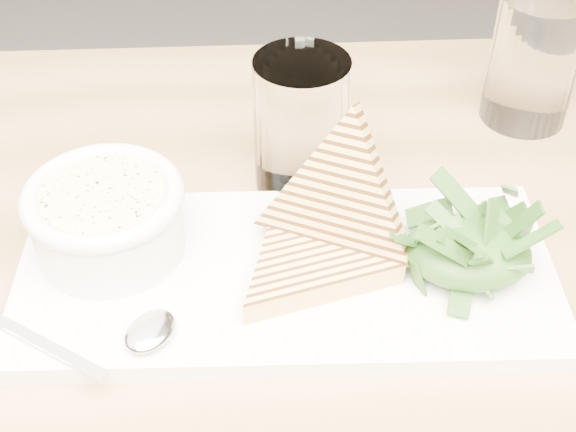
# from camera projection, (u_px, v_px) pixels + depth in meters

# --- Properties ---
(table_top) EXTENTS (1.38, 1.01, 0.04)m
(table_top) POSITION_uv_depth(u_px,v_px,m) (278.00, 375.00, 0.56)
(table_top) COLOR #9D7349
(table_top) RESTS_ON ground
(platter) EXTENTS (0.41, 0.22, 0.02)m
(platter) POSITION_uv_depth(u_px,v_px,m) (286.00, 276.00, 0.60)
(platter) COLOR white
(platter) RESTS_ON table_top
(soup_bowl) EXTENTS (0.11, 0.11, 0.04)m
(soup_bowl) POSITION_uv_depth(u_px,v_px,m) (109.00, 226.00, 0.60)
(soup_bowl) COLOR white
(soup_bowl) RESTS_ON platter
(soup) EXTENTS (0.09, 0.09, 0.01)m
(soup) POSITION_uv_depth(u_px,v_px,m) (103.00, 198.00, 0.58)
(soup) COLOR beige
(soup) RESTS_ON soup_bowl
(bowl_rim) EXTENTS (0.12, 0.12, 0.01)m
(bowl_rim) POSITION_uv_depth(u_px,v_px,m) (103.00, 196.00, 0.58)
(bowl_rim) COLOR white
(bowl_rim) RESTS_ON soup_bowl
(sandwich_flat) EXTENTS (0.18, 0.18, 0.02)m
(sandwich_flat) POSITION_uv_depth(u_px,v_px,m) (309.00, 262.00, 0.59)
(sandwich_flat) COLOR tan
(sandwich_flat) RESTS_ON platter
(sandwich_lean) EXTENTS (0.17, 0.16, 0.16)m
(sandwich_lean) POSITION_uv_depth(u_px,v_px,m) (340.00, 197.00, 0.58)
(sandwich_lean) COLOR tan
(sandwich_lean) RESTS_ON sandwich_flat
(salad_base) EXTENTS (0.09, 0.07, 0.04)m
(salad_base) POSITION_uv_depth(u_px,v_px,m) (467.00, 252.00, 0.58)
(salad_base) COLOR #143D0B
(salad_base) RESTS_ON platter
(arugula_pile) EXTENTS (0.11, 0.10, 0.05)m
(arugula_pile) POSITION_uv_depth(u_px,v_px,m) (469.00, 243.00, 0.57)
(arugula_pile) COLOR #325320
(arugula_pile) RESTS_ON platter
(spoon_bowl) EXTENTS (0.05, 0.05, 0.01)m
(spoon_bowl) POSITION_uv_depth(u_px,v_px,m) (150.00, 331.00, 0.54)
(spoon_bowl) COLOR silver
(spoon_bowl) RESTS_ON platter
(spoon_handle) EXTENTS (0.10, 0.05, 0.00)m
(spoon_handle) POSITION_uv_depth(u_px,v_px,m) (43.00, 344.00, 0.54)
(spoon_handle) COLOR silver
(spoon_handle) RESTS_ON platter
(glass_near) EXTENTS (0.08, 0.08, 0.12)m
(glass_near) POSITION_uv_depth(u_px,v_px,m) (301.00, 125.00, 0.66)
(glass_near) COLOR white
(glass_near) RESTS_ON table_top
(glass_far) EXTENTS (0.08, 0.08, 0.12)m
(glass_far) POSITION_uv_depth(u_px,v_px,m) (534.00, 60.00, 0.73)
(glass_far) COLOR white
(glass_far) RESTS_ON table_top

